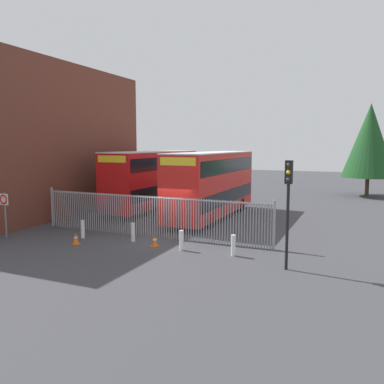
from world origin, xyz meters
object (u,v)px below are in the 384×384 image
(double_decker_bus_near_gate, at_px, (153,177))
(traffic_light_kerbside, at_px, (288,195))
(bollard_far_right, at_px, (233,245))
(double_decker_bus_behind_fence_left, at_px, (212,182))
(bollard_near_left, at_px, (83,229))
(bollard_center_front, at_px, (133,232))
(bollard_near_right, at_px, (181,240))
(traffic_cone_mid_forecourt, at_px, (155,241))
(traffic_cone_by_gate, at_px, (76,239))
(speed_limit_sign_post, at_px, (4,205))

(double_decker_bus_near_gate, bearing_deg, traffic_light_kerbside, -42.25)
(bollard_far_right, bearing_deg, double_decker_bus_behind_fence_left, 116.35)
(bollard_far_right, bearing_deg, bollard_near_left, 179.76)
(bollard_center_front, distance_m, bollard_near_right, 3.03)
(traffic_cone_mid_forecourt, xyz_separation_m, traffic_light_kerbside, (6.45, -1.02, 2.70))
(traffic_cone_by_gate, distance_m, speed_limit_sign_post, 4.59)
(bollard_center_front, bearing_deg, bollard_near_left, -171.58)
(double_decker_bus_behind_fence_left, height_order, speed_limit_sign_post, double_decker_bus_behind_fence_left)
(bollard_near_left, xyz_separation_m, bollard_near_right, (5.81, -0.13, 0.00))
(bollard_center_front, bearing_deg, traffic_light_kerbside, -10.36)
(bollard_near_left, relative_size, bollard_near_right, 1.00)
(double_decker_bus_near_gate, xyz_separation_m, traffic_cone_by_gate, (1.81, -11.12, -2.13))
(traffic_light_kerbside, bearing_deg, bollard_far_right, 158.12)
(speed_limit_sign_post, bearing_deg, bollard_near_left, 22.84)
(bollard_center_front, xyz_separation_m, speed_limit_sign_post, (-6.61, -2.01, 1.30))
(double_decker_bus_behind_fence_left, distance_m, traffic_cone_mid_forecourt, 8.52)
(bollard_near_right, relative_size, traffic_light_kerbside, 0.22)
(double_decker_bus_behind_fence_left, xyz_separation_m, bollard_center_front, (-1.37, -7.80, -1.95))
(bollard_center_front, relative_size, traffic_cone_mid_forecourt, 1.61)
(bollard_far_right, height_order, speed_limit_sign_post, speed_limit_sign_post)
(double_decker_bus_behind_fence_left, relative_size, traffic_cone_mid_forecourt, 18.32)
(double_decker_bus_behind_fence_left, xyz_separation_m, bollard_near_right, (1.60, -8.35, -1.95))
(bollard_near_right, xyz_separation_m, traffic_cone_by_gate, (-5.26, -1.08, -0.19))
(double_decker_bus_behind_fence_left, xyz_separation_m, traffic_cone_by_gate, (-3.66, -9.43, -2.13))
(bollard_near_left, height_order, traffic_light_kerbside, traffic_light_kerbside)
(traffic_cone_by_gate, bearing_deg, double_decker_bus_near_gate, 99.26)
(bollard_far_right, height_order, traffic_cone_by_gate, bollard_far_right)
(bollard_center_front, relative_size, traffic_light_kerbside, 0.22)
(traffic_cone_mid_forecourt, bearing_deg, bollard_near_right, -4.24)
(double_decker_bus_near_gate, distance_m, bollard_center_front, 10.52)
(traffic_cone_mid_forecourt, height_order, speed_limit_sign_post, speed_limit_sign_post)
(bollard_near_right, xyz_separation_m, traffic_cone_mid_forecourt, (-1.47, 0.11, -0.19))
(double_decker_bus_behind_fence_left, height_order, bollard_near_left, double_decker_bus_behind_fence_left)
(bollard_near_left, relative_size, traffic_cone_mid_forecourt, 1.61)
(bollard_far_right, xyz_separation_m, traffic_light_kerbside, (2.49, -1.00, 2.51))
(double_decker_bus_near_gate, height_order, bollard_near_right, double_decker_bus_near_gate)
(traffic_cone_mid_forecourt, bearing_deg, traffic_cone_by_gate, -162.64)
(bollard_center_front, bearing_deg, speed_limit_sign_post, -163.09)
(double_decker_bus_behind_fence_left, xyz_separation_m, traffic_light_kerbside, (6.58, -9.26, 0.56))
(double_decker_bus_near_gate, xyz_separation_m, speed_limit_sign_post, (-2.51, -11.51, -0.65))
(double_decker_bus_near_gate, xyz_separation_m, traffic_cone_mid_forecourt, (5.60, -9.93, -2.13))
(speed_limit_sign_post, bearing_deg, double_decker_bus_near_gate, 77.68)
(double_decker_bus_behind_fence_left, xyz_separation_m, traffic_cone_mid_forecourt, (0.13, -8.24, -2.13))
(speed_limit_sign_post, bearing_deg, bollard_center_front, 16.91)
(bollard_near_left, relative_size, traffic_cone_by_gate, 1.61)
(double_decker_bus_behind_fence_left, xyz_separation_m, speed_limit_sign_post, (-7.99, -9.82, -0.65))
(bollard_center_front, relative_size, bollard_near_right, 1.00)
(bollard_center_front, height_order, bollard_far_right, same)
(traffic_light_kerbside, bearing_deg, bollard_near_right, 169.67)
(bollard_near_right, bearing_deg, traffic_cone_mid_forecourt, 175.76)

